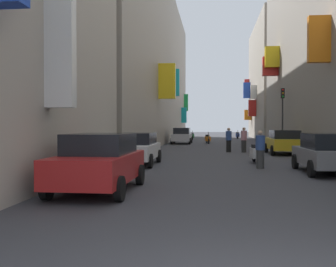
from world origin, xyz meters
The scene contains 17 objects.
ground_plane centered at (0.00, 30.00, 0.00)m, with size 140.00×140.00×0.00m, color #38383D.
building_left_mid_c centered at (-8.00, 37.56, 8.17)m, with size 7.37×44.87×16.36m.
building_right_mid_b centered at (7.99, 50.50, 7.63)m, with size 7.04×19.01×15.27m.
parked_car_silver centered at (-3.58, 34.19, 0.79)m, with size 1.88×4.30×1.52m.
parked_car_yellow centered at (3.71, 21.16, 0.77)m, with size 1.92×4.13×1.47m.
parked_car_grey centered at (3.62, 11.41, 0.77)m, with size 2.01×4.05×1.48m.
parked_car_red centered at (-3.65, 6.61, 0.80)m, with size 1.94×3.97×1.55m.
parked_car_white centered at (-4.01, 13.74, 0.75)m, with size 1.83×3.96×1.43m.
scooter_green centered at (-3.12, 44.74, 0.46)m, with size 0.55×1.91×1.13m.
scooter_white centered at (1.40, 15.18, 0.46)m, with size 0.49×1.84×1.13m.
scooter_blue centered at (2.60, 48.86, 0.46)m, with size 0.46×1.85×1.13m.
scooter_orange centered at (-1.11, 34.72, 0.46)m, with size 0.60×1.90×1.13m.
scooter_silver centered at (2.99, 44.79, 0.46)m, with size 0.48×1.89×1.13m.
pedestrian_crossing centered at (1.41, 22.63, 0.81)m, with size 0.41×0.41×1.63m.
pedestrian_near_left centered at (0.42, 22.68, 0.79)m, with size 0.53×0.53×1.60m.
pedestrian_near_right centered at (1.32, 12.84, 0.77)m, with size 0.41×0.41×1.56m.
traffic_light_near_corner centered at (4.60, 26.92, 3.08)m, with size 0.26×0.34×4.55m.
Camera 1 is at (-0.62, -3.72, 1.77)m, focal length 42.40 mm.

